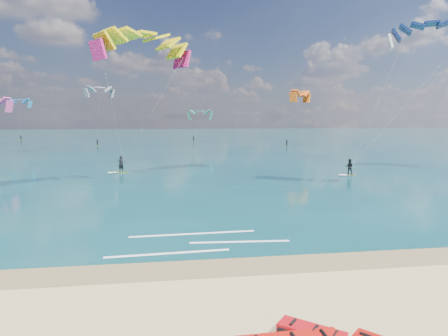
# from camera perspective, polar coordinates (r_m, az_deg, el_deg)

# --- Properties ---
(ground) EXTENTS (320.00, 320.00, 0.00)m
(ground) POSITION_cam_1_polar(r_m,az_deg,el_deg) (54.32, -7.08, 0.27)
(ground) COLOR tan
(ground) RESTS_ON ground
(wet_sand_strip) EXTENTS (320.00, 2.40, 0.01)m
(wet_sand_strip) POSITION_cam_1_polar(r_m,az_deg,el_deg) (18.19, -4.77, -14.11)
(wet_sand_strip) COLOR brown
(wet_sand_strip) RESTS_ON ground
(sea) EXTENTS (320.00, 200.00, 0.04)m
(sea) POSITION_cam_1_polar(r_m,az_deg,el_deg) (118.09, -7.68, 4.08)
(sea) COLOR #0B393F
(sea) RESTS_ON ground
(kitesurfer_main) EXTENTS (11.87, 11.50, 16.67)m
(kitesurfer_main) POSITION_cam_1_polar(r_m,az_deg,el_deg) (44.31, -13.07, 9.58)
(kitesurfer_main) COLOR #A0D719
(kitesurfer_main) RESTS_ON sea
(kitesurfer_far) EXTENTS (13.04, 7.47, 17.61)m
(kitesurfer_far) POSITION_cam_1_polar(r_m,az_deg,el_deg) (46.88, 22.67, 9.77)
(kitesurfer_far) COLOR gold
(kitesurfer_far) RESTS_ON sea
(shoreline_foam) EXTENTS (9.50, 3.63, 0.01)m
(shoreline_foam) POSITION_cam_1_polar(r_m,az_deg,el_deg) (21.57, -3.59, -10.50)
(shoreline_foam) COLOR white
(shoreline_foam) RESTS_ON ground
(distant_kites) EXTENTS (72.99, 44.50, 12.88)m
(distant_kites) POSITION_cam_1_polar(r_m,az_deg,el_deg) (91.63, -17.19, 6.30)
(distant_kites) COLOR orange
(distant_kites) RESTS_ON ground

